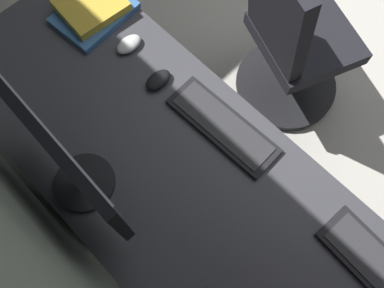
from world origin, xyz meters
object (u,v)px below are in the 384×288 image
object	(u,v)px
keyboard_main	(382,272)
monitor_secondary	(64,159)
office_chair	(291,44)
mouse_spare	(158,80)
drawer_pedestal	(142,170)
mouse_main	(129,44)
book_stack_near	(93,9)
keyboard_spare	(223,126)

from	to	relation	value
keyboard_main	monitor_secondary	bearing A→B (deg)	28.59
monitor_secondary	office_chair	distance (m)	1.21
mouse_spare	monitor_secondary	bearing A→B (deg)	104.49
drawer_pedestal	office_chair	size ratio (longest dim) A/B	0.72
keyboard_main	mouse_main	size ratio (longest dim) A/B	4.11
book_stack_near	mouse_main	bearing A→B (deg)	179.40
drawer_pedestal	mouse_main	size ratio (longest dim) A/B	6.68
keyboard_main	mouse_spare	xyz separation A→B (m)	(0.96, 0.04, 0.01)
keyboard_spare	book_stack_near	distance (m)	0.69
monitor_secondary	office_chair	size ratio (longest dim) A/B	0.55
keyboard_main	book_stack_near	bearing A→B (deg)	0.33
mouse_spare	office_chair	world-z (taller)	office_chair
monitor_secondary	book_stack_near	distance (m)	0.72
keyboard_main	mouse_spare	world-z (taller)	mouse_spare
mouse_main	office_chair	world-z (taller)	office_chair
keyboard_main	office_chair	bearing A→B (deg)	-37.95
keyboard_main	office_chair	distance (m)	1.07
mouse_spare	book_stack_near	distance (m)	0.40
mouse_spare	book_stack_near	xyz separation A→B (m)	(0.40, -0.03, 0.01)
office_chair	keyboard_spare	bearing A→B (deg)	102.54
book_stack_near	office_chair	world-z (taller)	office_chair
monitor_secondary	book_stack_near	xyz separation A→B (m)	(0.51, -0.46, -0.21)
drawer_pedestal	mouse_spare	size ratio (longest dim) A/B	6.68
mouse_main	office_chair	distance (m)	0.78
keyboard_main	office_chair	world-z (taller)	office_chair
monitor_secondary	keyboard_spare	distance (m)	0.55
drawer_pedestal	book_stack_near	size ratio (longest dim) A/B	2.22
keyboard_main	keyboard_spare	xyz separation A→B (m)	(0.67, -0.00, 0.00)
keyboard_main	book_stack_near	xyz separation A→B (m)	(1.36, 0.01, 0.02)
monitor_secondary	keyboard_main	distance (m)	1.00
mouse_main	book_stack_near	bearing A→B (deg)	-0.60
monitor_secondary	office_chair	bearing A→B (deg)	-91.90
mouse_main	mouse_spare	bearing A→B (deg)	172.30
mouse_spare	office_chair	size ratio (longest dim) A/B	0.11
mouse_main	keyboard_main	bearing A→B (deg)	-179.50
drawer_pedestal	mouse_main	bearing A→B (deg)	-41.56
office_chair	drawer_pedestal	bearing A→B (deg)	86.04
drawer_pedestal	keyboard_spare	size ratio (longest dim) A/B	1.64
drawer_pedestal	mouse_main	xyz separation A→B (m)	(0.28, -0.24, 0.40)
drawer_pedestal	office_chair	distance (m)	0.90
mouse_spare	drawer_pedestal	bearing A→B (deg)	111.36
book_stack_near	keyboard_main	bearing A→B (deg)	-179.67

